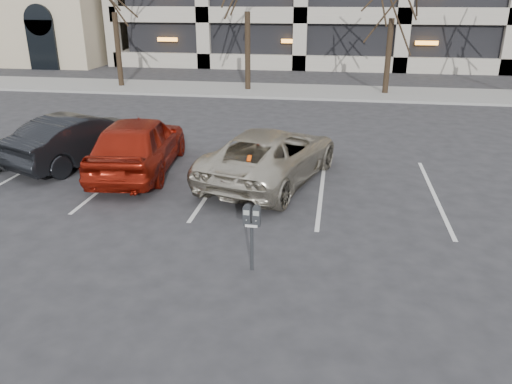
% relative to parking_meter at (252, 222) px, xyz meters
% --- Properties ---
extents(ground, '(140.00, 140.00, 0.00)m').
position_rel_parking_meter_xyz_m(ground, '(-0.31, 2.05, -0.96)').
color(ground, '#28282B').
rests_on(ground, ground).
extents(sidewalk, '(80.00, 4.00, 0.12)m').
position_rel_parking_meter_xyz_m(sidewalk, '(-0.31, 18.05, -0.90)').
color(sidewalk, gray).
rests_on(sidewalk, ground).
extents(stall_lines, '(16.90, 5.20, 0.00)m').
position_rel_parking_meter_xyz_m(stall_lines, '(-1.71, 4.35, -0.95)').
color(stall_lines, silver).
rests_on(stall_lines, ground).
extents(parking_meter, '(0.32, 0.13, 1.25)m').
position_rel_parking_meter_xyz_m(parking_meter, '(0.00, 0.00, 0.00)').
color(parking_meter, black).
rests_on(parking_meter, ground).
extents(suv_silver, '(3.68, 5.55, 1.42)m').
position_rel_parking_meter_xyz_m(suv_silver, '(-0.30, 4.78, -0.25)').
color(suv_silver, beige).
rests_on(suv_silver, ground).
extents(car_red, '(2.42, 4.94, 1.62)m').
position_rel_parking_meter_xyz_m(car_red, '(-4.04, 4.86, -0.15)').
color(car_red, maroon).
rests_on(car_red, ground).
extents(car_dark, '(3.24, 4.69, 1.46)m').
position_rel_parking_meter_xyz_m(car_dark, '(-5.99, 5.42, -0.23)').
color(car_dark, black).
rests_on(car_dark, ground).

